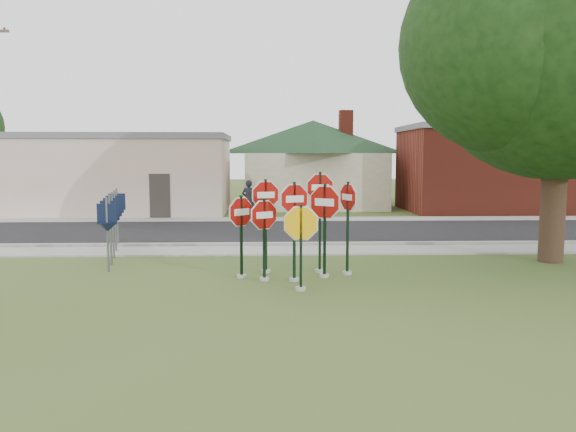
{
  "coord_description": "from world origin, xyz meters",
  "views": [
    {
      "loc": [
        -0.74,
        -12.37,
        3.1
      ],
      "look_at": [
        -0.23,
        2.0,
        1.53
      ],
      "focal_mm": 35.0,
      "sensor_mm": 36.0,
      "label": 1
    }
  ],
  "objects_px": {
    "stop_sign_center": "(294,218)",
    "stop_sign_left": "(264,229)",
    "oak_tree": "(562,36)",
    "stop_sign_yellow": "(301,237)",
    "pedestrian": "(249,200)"
  },
  "relations": [
    {
      "from": "stop_sign_yellow",
      "to": "pedestrian",
      "type": "bearing_deg",
      "value": 96.82
    },
    {
      "from": "stop_sign_yellow",
      "to": "stop_sign_left",
      "type": "xyz_separation_m",
      "value": [
        -0.85,
        1.03,
        0.04
      ]
    },
    {
      "from": "stop_sign_center",
      "to": "stop_sign_yellow",
      "type": "xyz_separation_m",
      "value": [
        0.11,
        -0.95,
        -0.33
      ]
    },
    {
      "from": "stop_sign_left",
      "to": "stop_sign_yellow",
      "type": "bearing_deg",
      "value": -50.59
    },
    {
      "from": "stop_sign_center",
      "to": "oak_tree",
      "type": "bearing_deg",
      "value": 16.69
    },
    {
      "from": "stop_sign_center",
      "to": "oak_tree",
      "type": "relative_size",
      "value": 0.22
    },
    {
      "from": "stop_sign_center",
      "to": "stop_sign_left",
      "type": "relative_size",
      "value": 1.19
    },
    {
      "from": "oak_tree",
      "to": "pedestrian",
      "type": "bearing_deg",
      "value": 130.57
    },
    {
      "from": "stop_sign_yellow",
      "to": "stop_sign_left",
      "type": "bearing_deg",
      "value": 129.41
    },
    {
      "from": "stop_sign_left",
      "to": "stop_sign_center",
      "type": "bearing_deg",
      "value": -6.03
    },
    {
      "from": "stop_sign_center",
      "to": "stop_sign_left",
      "type": "xyz_separation_m",
      "value": [
        -0.74,
        0.08,
        -0.29
      ]
    },
    {
      "from": "oak_tree",
      "to": "pedestrian",
      "type": "distance_m",
      "value": 15.09
    },
    {
      "from": "oak_tree",
      "to": "pedestrian",
      "type": "xyz_separation_m",
      "value": [
        -9.16,
        10.7,
        -5.41
      ]
    },
    {
      "from": "stop_sign_yellow",
      "to": "oak_tree",
      "type": "xyz_separation_m",
      "value": [
        7.5,
        3.23,
        5.16
      ]
    },
    {
      "from": "stop_sign_center",
      "to": "stop_sign_yellow",
      "type": "bearing_deg",
      "value": -83.56
    }
  ]
}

